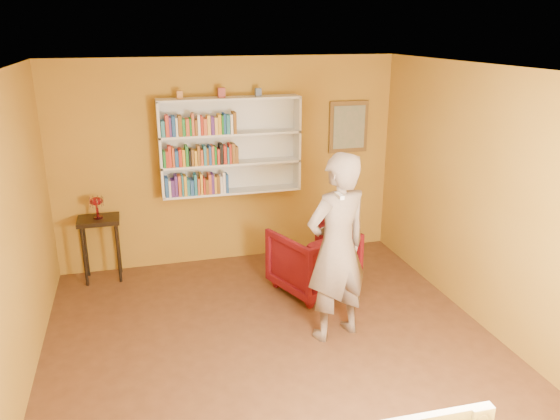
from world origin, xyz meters
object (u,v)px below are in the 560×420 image
Objects in this scene: console_table at (99,229)px; ruby_lustre at (96,203)px; bookshelf at (230,146)px; armchair at (313,260)px; person at (337,248)px.

ruby_lustre is (-0.00, 0.00, 0.33)m from console_table.
bookshelf reaches higher than armchair.
console_table is 0.95× the size of armchair.
armchair is 0.44× the size of person.
bookshelf reaches higher than ruby_lustre.
armchair is at bearing -21.68° from console_table.
console_table is at bearing 0.00° from ruby_lustre.
ruby_lustre is (-1.69, -0.16, -0.59)m from bookshelf.
console_table is at bearing -174.60° from bookshelf.
person reaches higher than console_table.
bookshelf is at bearing -89.34° from person.
bookshelf is 2.36m from person.
bookshelf reaches higher than person.
ruby_lustre is 3.10m from person.
person is at bearing -40.69° from ruby_lustre.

